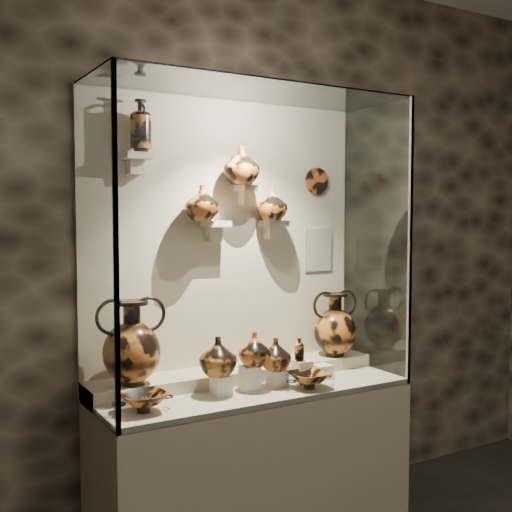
{
  "coord_description": "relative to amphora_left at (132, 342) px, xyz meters",
  "views": [
    {
      "loc": [
        -1.7,
        -0.74,
        1.74
      ],
      "look_at": [
        0.05,
        2.23,
        1.53
      ],
      "focal_mm": 45.0,
      "sensor_mm": 36.0,
      "label": 1
    }
  ],
  "objects": [
    {
      "name": "pedestal_b",
      "position": [
        0.58,
        -0.17,
        -0.22
      ],
      "size": [
        0.09,
        0.09,
        0.13
      ],
      "primitive_type": "cube",
      "color": "silver",
      "rests_on": "front_tier"
    },
    {
      "name": "ovoid_vase_c",
      "position": [
        0.87,
        0.08,
        0.7
      ],
      "size": [
        0.23,
        0.23,
        0.18
      ],
      "primitive_type": "imported",
      "rotation": [
        0.0,
        0.0,
        -0.35
      ],
      "color": "#C46122",
      "rests_on": "bracket_cc"
    },
    {
      "name": "pedestal_d",
      "position": [
        0.91,
        -0.17,
        -0.22
      ],
      "size": [
        0.09,
        0.09,
        0.12
      ],
      "primitive_type": "cube",
      "color": "silver",
      "rests_on": "front_tier"
    },
    {
      "name": "glass_front",
      "position": [
        0.63,
        -0.42,
        0.49
      ],
      "size": [
        1.7,
        0.01,
        1.6
      ],
      "primitive_type": "cube",
      "color": "white",
      "rests_on": "plinth"
    },
    {
      "name": "jug_a",
      "position": [
        0.39,
        -0.17,
        -0.08
      ],
      "size": [
        0.2,
        0.2,
        0.2
      ],
      "primitive_type": "imported",
      "rotation": [
        0.0,
        0.0,
        0.03
      ],
      "color": "#AA5B20",
      "rests_on": "pedestal_a"
    },
    {
      "name": "bracket_ca",
      "position": [
        0.53,
        0.12,
        0.59
      ],
      "size": [
        0.14,
        0.12,
        0.04
      ],
      "primitive_type": "cube",
      "color": "beige",
      "rests_on": "back_panel"
    },
    {
      "name": "wall_back",
      "position": [
        0.63,
        0.2,
        0.49
      ],
      "size": [
        5.0,
        0.02,
        3.2
      ],
      "primitive_type": "cube",
      "color": "black",
      "rests_on": "ground"
    },
    {
      "name": "info_placard",
      "position": [
        1.27,
        0.17,
        0.42
      ],
      "size": [
        0.2,
        0.01,
        0.26
      ],
      "primitive_type": "cube",
      "color": "beige",
      "rests_on": "back_panel"
    },
    {
      "name": "glass_right",
      "position": [
        1.48,
        -0.12,
        0.49
      ],
      "size": [
        0.01,
        0.6,
        1.6
      ],
      "primitive_type": "cube",
      "color": "white",
      "rests_on": "plinth"
    },
    {
      "name": "amphora_right",
      "position": [
        1.28,
        0.02,
        -0.02
      ],
      "size": [
        0.35,
        0.35,
        0.38
      ],
      "primitive_type": null,
      "rotation": [
        0.0,
        0.0,
        -0.14
      ],
      "color": "#AA5B20",
      "rests_on": "rear_tier"
    },
    {
      "name": "amphora_left",
      "position": [
        0.0,
        0.0,
        0.0
      ],
      "size": [
        0.36,
        0.36,
        0.43
      ],
      "primitive_type": null,
      "rotation": [
        0.0,
        0.0,
        0.06
      ],
      "color": "#AA5B20",
      "rests_on": "rear_tier"
    },
    {
      "name": "kylix_right",
      "position": [
        0.87,
        -0.3,
        -0.23
      ],
      "size": [
        0.27,
        0.23,
        0.11
      ],
      "primitive_type": null,
      "rotation": [
        0.0,
        0.0,
        -0.02
      ],
      "color": "#AA5B20",
      "rests_on": "front_tier"
    },
    {
      "name": "bracket_ul",
      "position": [
        0.08,
        0.12,
        0.94
      ],
      "size": [
        0.14,
        0.12,
        0.04
      ],
      "primitive_type": "cube",
      "color": "beige",
      "rests_on": "back_panel"
    },
    {
      "name": "lekythos_tall",
      "position": [
        0.09,
        0.1,
        1.1
      ],
      "size": [
        0.15,
        0.15,
        0.3
      ],
      "primitive_type": null,
      "rotation": [
        0.0,
        0.0,
        -0.28
      ],
      "color": "#AA5B20",
      "rests_on": "bracket_ul"
    },
    {
      "name": "plinth",
      "position": [
        0.63,
        -0.12,
        -0.71
      ],
      "size": [
        1.7,
        0.6,
        0.8
      ],
      "primitive_type": "cube",
      "color": "beige",
      "rests_on": "floor"
    },
    {
      "name": "glass_top",
      "position": [
        0.63,
        -0.12,
        1.28
      ],
      "size": [
        1.7,
        0.6,
        0.01
      ],
      "primitive_type": "cube",
      "color": "white",
      "rests_on": "back_panel"
    },
    {
      "name": "jug_c",
      "position": [
        0.73,
        -0.18,
        -0.11
      ],
      "size": [
        0.22,
        0.22,
        0.17
      ],
      "primitive_type": "imported",
      "rotation": [
        0.0,
        0.0,
        -0.42
      ],
      "color": "#AA5B20",
      "rests_on": "pedestal_c"
    },
    {
      "name": "bracket_cb",
      "position": [
        0.73,
        0.12,
        0.79
      ],
      "size": [
        0.1,
        0.12,
        0.04
      ],
      "primitive_type": "cube",
      "color": "beige",
      "rests_on": "back_panel"
    },
    {
      "name": "glass_left",
      "position": [
        -0.22,
        -0.12,
        0.49
      ],
      "size": [
        0.01,
        0.6,
        1.6
      ],
      "primitive_type": "cube",
      "color": "white",
      "rests_on": "plinth"
    },
    {
      "name": "back_panel",
      "position": [
        0.63,
        0.2,
        0.49
      ],
      "size": [
        1.7,
        0.03,
        1.6
      ],
      "primitive_type": "cube",
      "color": "beige",
      "rests_on": "plinth"
    },
    {
      "name": "rear_tier",
      "position": [
        0.63,
        0.06,
        -0.26
      ],
      "size": [
        1.7,
        0.25,
        0.1
      ],
      "primitive_type": "cube",
      "color": "#BFAF94",
      "rests_on": "plinth"
    },
    {
      "name": "front_tier",
      "position": [
        0.63,
        -0.12,
        -0.3
      ],
      "size": [
        1.68,
        0.58,
        0.03
      ],
      "primitive_type": "cube",
      "color": "#BFAF94",
      "rests_on": "plinth"
    },
    {
      "name": "frame_post_right",
      "position": [
        1.47,
        -0.41,
        0.49
      ],
      "size": [
        0.02,
        0.02,
        1.6
      ],
      "primitive_type": "cube",
      "color": "gray",
      "rests_on": "plinth"
    },
    {
      "name": "kylix_left",
      "position": [
        -0.03,
        -0.24,
        -0.23
      ],
      "size": [
        0.35,
        0.33,
        0.11
      ],
      "primitive_type": null,
      "rotation": [
        0.0,
        0.0,
        0.43
      ],
      "color": "#C46122",
      "rests_on": "front_tier"
    },
    {
      "name": "bracket_cc",
      "position": [
        0.91,
        0.12,
        0.59
      ],
      "size": [
        0.14,
        0.12,
        0.04
      ],
      "primitive_type": "cube",
      "color": "beige",
      "rests_on": "back_panel"
    },
    {
      "name": "wall_plate",
      "position": [
        1.25,
        0.17,
        0.84
      ],
      "size": [
        0.16,
        0.02,
        0.16
      ],
      "primitive_type": "cylinder",
      "rotation": [
        1.57,
        0.0,
        0.0
      ],
      "color": "#A54B20",
      "rests_on": "back_panel"
    },
    {
      "name": "pedestal_a",
      "position": [
        0.41,
        -0.17,
        -0.23
      ],
      "size": [
        0.09,
        0.09,
        0.1
      ],
      "primitive_type": "cube",
      "color": "silver",
      "rests_on": "front_tier"
    },
    {
      "name": "ovoid_vase_b",
      "position": [
        0.67,
        0.07,
        0.91
      ],
      "size": [
        0.25,
        0.25,
        0.21
      ],
      "primitive_type": "imported",
      "rotation": [
        0.0,
        0.0,
        0.32
      ],
      "color": "#C46122",
      "rests_on": "bracket_cb"
    },
    {
      "name": "lekythos_small",
      "position": [
        0.89,
        -0.18,
        -0.09
      ],
      "size": [
        0.08,
        0.08,
        0.14
      ],
      "primitive_type": null,
      "rotation": [
        0.0,
        0.0,
        0.33
      ],
      "color": "#C46122",
      "rests_on": "pedestal_d"
    },
    {
      "name": "jug_b",
      "position": [
        0.6,
        -0.18,
        -0.06
      ],
      "size": [
        0.22,
        0.22,
        0.18
      ],
      "primitive_type": "imported",
      "rotation": [
        0.0,
        0.0,
        -0.39
      ],
      "color": "#C46122",
      "rests_on": "pedestal_b"
    },
    {
      "name": "ovoid_vase_a",
      "position": [
        0.43,
        0.08,
        0.7
      ],
      "size": [
        0.22,
        0.22,
        0.19
      ],
      "primitive_type": "imported",
      "rotation": [
        0.0,
        0.0,
        0.22
      ],
      "color": "#C46122",
      "rests_on": "bracket_ca"
    },
    {
      "name": "pedestal_c",
      "position": [
        0.75,
        -0.17,
        -0.24
      ],
      "size": [
        0.09,
        0.09,
        0.09
      ],
      "primitive_type": "cube",
      "color": "silver",
      "rests_on": "front_tier"
    },
    {
      "name": "pedestal_e",
      "position": [
        1.05,
        -0.17,
        -0.24
      ],
      "size": [
        0.09,
        0.09,
        0.08
      ],
      "primitive_type": "cube",
      "color": "silver",
      "rests_on": "front_tier"
    },
    {
      "name": "frame_post_left",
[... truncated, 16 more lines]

